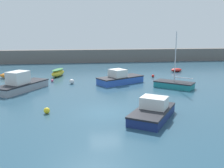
# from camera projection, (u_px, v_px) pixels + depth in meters

# --- Properties ---
(ground_plane) EXTENTS (120.00, 120.00, 0.20)m
(ground_plane) POSITION_uv_depth(u_px,v_px,m) (105.00, 113.00, 19.54)
(ground_plane) COLOR #284C60
(harbor_breakwater) EXTENTS (63.95, 2.52, 2.60)m
(harbor_breakwater) POSITION_uv_depth(u_px,v_px,m) (87.00, 56.00, 51.30)
(harbor_breakwater) COLOR #66605B
(harbor_breakwater) RESTS_ON ground_plane
(sailboat_tall_mast) EXTENTS (4.41, 4.18, 6.20)m
(sailboat_tall_mast) POSITION_uv_depth(u_px,v_px,m) (174.00, 84.00, 27.89)
(sailboat_tall_mast) COLOR teal
(sailboat_tall_mast) RESTS_ON ground_plane
(rowboat_white_midwater) EXTENTS (2.91, 2.02, 0.72)m
(rowboat_white_midwater) POSITION_uv_depth(u_px,v_px,m) (9.00, 76.00, 33.63)
(rowboat_white_midwater) COLOR orange
(rowboat_white_midwater) RESTS_ON ground_plane
(motorboat_grey_hull) EXTENTS (4.55, 5.24, 1.55)m
(motorboat_grey_hull) POSITION_uv_depth(u_px,v_px,m) (153.00, 111.00, 18.00)
(motorboat_grey_hull) COLOR navy
(motorboat_grey_hull) RESTS_ON ground_plane
(cabin_cruiser_white) EXTENTS (6.10, 4.65, 1.75)m
(cabin_cruiser_white) POSITION_uv_depth(u_px,v_px,m) (120.00, 78.00, 30.23)
(cabin_cruiser_white) COLOR #2D56B7
(cabin_cruiser_white) RESTS_ON ground_plane
(motorboat_with_cabin) EXTENTS (5.16, 6.49, 2.13)m
(motorboat_with_cabin) POSITION_uv_depth(u_px,v_px,m) (21.00, 84.00, 26.43)
(motorboat_with_cabin) COLOR gray
(motorboat_with_cabin) RESTS_ON ground_plane
(fishing_dinghy_green) EXTENTS (2.00, 1.46, 0.56)m
(fishing_dinghy_green) POSITION_uv_depth(u_px,v_px,m) (176.00, 70.00, 39.17)
(fishing_dinghy_green) COLOR red
(fishing_dinghy_green) RESTS_ON ground_plane
(rowboat_with_red_cover) EXTENTS (2.23, 3.73, 1.05)m
(rowboat_with_red_cover) POSITION_uv_depth(u_px,v_px,m) (58.00, 73.00, 35.12)
(rowboat_with_red_cover) COLOR yellow
(rowboat_with_red_cover) RESTS_ON ground_plane
(mooring_buoy_red) EXTENTS (0.39, 0.39, 0.39)m
(mooring_buoy_red) POSITION_uv_depth(u_px,v_px,m) (153.00, 76.00, 34.33)
(mooring_buoy_red) COLOR red
(mooring_buoy_red) RESTS_ON ground_plane
(mooring_buoy_yellow) EXTENTS (0.48, 0.48, 0.48)m
(mooring_buoy_yellow) POSITION_uv_depth(u_px,v_px,m) (47.00, 111.00, 19.12)
(mooring_buoy_yellow) COLOR yellow
(mooring_buoy_yellow) RESTS_ON ground_plane
(mooring_buoy_pink) EXTENTS (0.37, 0.37, 0.37)m
(mooring_buoy_pink) POSITION_uv_depth(u_px,v_px,m) (52.00, 81.00, 31.17)
(mooring_buoy_pink) COLOR #EA668C
(mooring_buoy_pink) RESTS_ON ground_plane
(mooring_buoy_white) EXTENTS (0.59, 0.59, 0.59)m
(mooring_buoy_white) POSITION_uv_depth(u_px,v_px,m) (72.00, 82.00, 29.97)
(mooring_buoy_white) COLOR white
(mooring_buoy_white) RESTS_ON ground_plane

